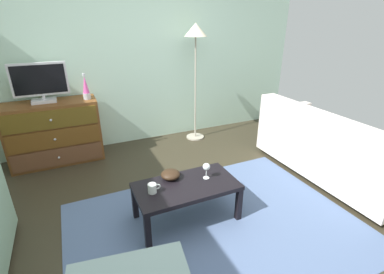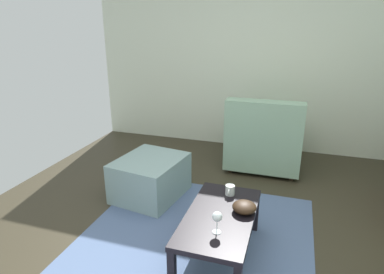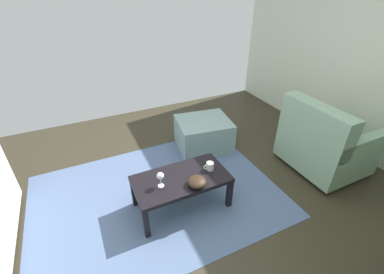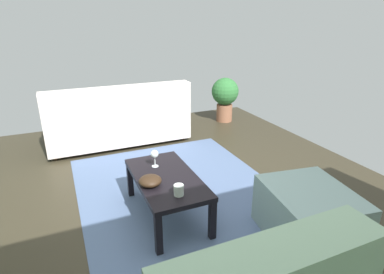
# 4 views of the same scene
# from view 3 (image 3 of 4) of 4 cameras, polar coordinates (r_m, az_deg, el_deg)

# --- Properties ---
(ground_plane) EXTENTS (5.62, 4.77, 0.05)m
(ground_plane) POSITION_cam_3_polar(r_m,az_deg,el_deg) (2.89, -2.43, -14.46)
(ground_plane) COLOR #322C1F
(wall_plain_left) EXTENTS (0.12, 4.77, 2.70)m
(wall_plain_left) POSITION_cam_3_polar(r_m,az_deg,el_deg) (3.87, 36.22, 15.44)
(wall_plain_left) COLOR silver
(wall_plain_left) RESTS_ON ground_plane
(area_rug) EXTENTS (2.60, 1.90, 0.01)m
(area_rug) POSITION_cam_3_polar(r_m,az_deg,el_deg) (2.96, -7.67, -12.63)
(area_rug) COLOR #4C5F83
(area_rug) RESTS_ON ground_plane
(coffee_table) EXTENTS (0.94, 0.49, 0.38)m
(coffee_table) POSITION_cam_3_polar(r_m,az_deg,el_deg) (2.62, -2.39, -9.72)
(coffee_table) COLOR black
(coffee_table) RESTS_ON ground_plane
(wine_glass) EXTENTS (0.07, 0.07, 0.16)m
(wine_glass) POSITION_cam_3_polar(r_m,az_deg,el_deg) (2.43, -6.97, -8.58)
(wine_glass) COLOR silver
(wine_glass) RESTS_ON coffee_table
(mug) EXTENTS (0.11, 0.08, 0.08)m
(mug) POSITION_cam_3_polar(r_m,az_deg,el_deg) (2.66, 3.94, -6.41)
(mug) COLOR silver
(mug) RESTS_ON coffee_table
(bowl_decorative) EXTENTS (0.18, 0.18, 0.08)m
(bowl_decorative) POSITION_cam_3_polar(r_m,az_deg,el_deg) (2.47, 1.08, -9.82)
(bowl_decorative) COLOR black
(bowl_decorative) RESTS_ON coffee_table
(armchair) EXTENTS (0.80, 0.88, 0.90)m
(armchair) POSITION_cam_3_polar(r_m,az_deg,el_deg) (3.49, 26.86, -1.25)
(armchair) COLOR #332319
(armchair) RESTS_ON ground_plane
(ottoman) EXTENTS (0.78, 0.70, 0.41)m
(ottoman) POSITION_cam_3_polar(r_m,az_deg,el_deg) (3.60, 2.54, 0.73)
(ottoman) COLOR gray
(ottoman) RESTS_ON ground_plane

